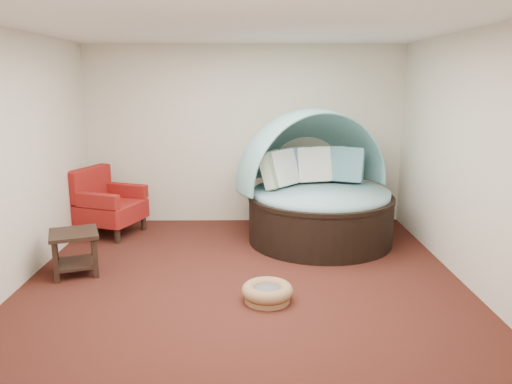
{
  "coord_description": "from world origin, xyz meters",
  "views": [
    {
      "loc": [
        0.07,
        -5.42,
        2.26
      ],
      "look_at": [
        0.15,
        0.6,
        0.9
      ],
      "focal_mm": 35.0,
      "sensor_mm": 36.0,
      "label": 1
    }
  ],
  "objects_px": {
    "canopy_daybed": "(317,180)",
    "pet_basket": "(267,292)",
    "red_armchair": "(107,204)",
    "side_table": "(75,247)"
  },
  "relations": [
    {
      "from": "pet_basket",
      "to": "red_armchair",
      "type": "relative_size",
      "value": 0.58
    },
    {
      "from": "side_table",
      "to": "pet_basket",
      "type": "bearing_deg",
      "value": -19.28
    },
    {
      "from": "canopy_daybed",
      "to": "pet_basket",
      "type": "relative_size",
      "value": 4.25
    },
    {
      "from": "pet_basket",
      "to": "side_table",
      "type": "distance_m",
      "value": 2.4
    },
    {
      "from": "canopy_daybed",
      "to": "pet_basket",
      "type": "bearing_deg",
      "value": -132.8
    },
    {
      "from": "canopy_daybed",
      "to": "pet_basket",
      "type": "distance_m",
      "value": 2.37
    },
    {
      "from": "red_armchair",
      "to": "side_table",
      "type": "relative_size",
      "value": 1.57
    },
    {
      "from": "pet_basket",
      "to": "red_armchair",
      "type": "xyz_separation_m",
      "value": [
        -2.31,
        2.39,
        0.36
      ]
    },
    {
      "from": "pet_basket",
      "to": "red_armchair",
      "type": "distance_m",
      "value": 3.34
    },
    {
      "from": "canopy_daybed",
      "to": "red_armchair",
      "type": "height_order",
      "value": "canopy_daybed"
    }
  ]
}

